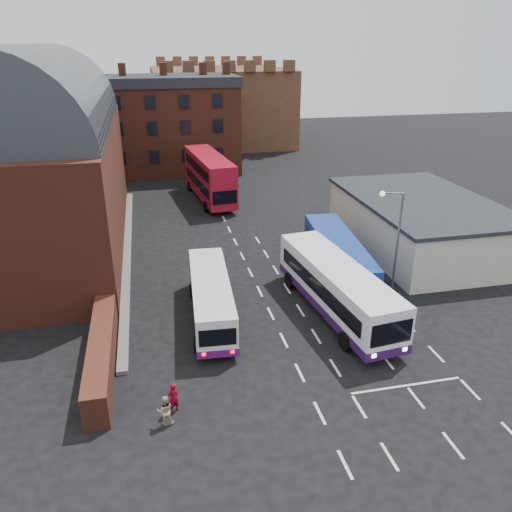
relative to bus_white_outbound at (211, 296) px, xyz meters
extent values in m
plane|color=black|center=(3.79, -5.85, -1.62)|extent=(180.00, 180.00, 0.00)
cube|color=#602B1E|center=(-11.71, 15.15, 3.38)|extent=(12.00, 28.00, 10.00)
cylinder|color=#1E2328|center=(-11.71, 15.15, 8.38)|extent=(12.00, 26.00, 12.00)
cube|color=#602B1E|center=(-6.41, -3.85, -0.72)|extent=(1.20, 10.00, 1.80)
cube|color=beige|center=(18.79, 8.15, 0.38)|extent=(10.00, 16.00, 4.00)
cube|color=#282B30|center=(18.79, 8.15, 2.48)|extent=(10.40, 16.40, 0.30)
cube|color=brown|center=(-2.21, 40.15, 3.88)|extent=(22.00, 10.00, 11.00)
cube|color=brown|center=(9.79, 60.15, 4.38)|extent=(22.00, 22.00, 12.00)
cube|color=silver|center=(0.00, 0.00, -0.02)|extent=(2.91, 10.16, 2.28)
cube|color=black|center=(0.00, 0.00, 0.12)|extent=(2.89, 8.97, 0.82)
cylinder|color=black|center=(-0.94, 3.26, -1.16)|extent=(0.31, 0.93, 0.91)
cylinder|color=black|center=(-1.36, -3.48, -1.16)|extent=(0.31, 0.93, 0.91)
cylinder|color=black|center=(1.34, 3.12, -1.16)|extent=(0.31, 0.93, 0.91)
cylinder|color=black|center=(0.92, -3.62, -1.16)|extent=(0.31, 0.93, 0.91)
cube|color=white|center=(7.88, -1.06, 0.34)|extent=(4.16, 12.55, 2.80)
cube|color=black|center=(7.88, -1.06, 0.51)|extent=(4.09, 11.36, 1.01)
cylinder|color=black|center=(9.71, -4.80, -1.06)|extent=(0.44, 1.15, 1.12)
cylinder|color=black|center=(8.78, 3.43, -1.06)|extent=(0.44, 1.15, 1.12)
cylinder|color=black|center=(6.93, -5.11, -1.06)|extent=(0.44, 1.15, 1.12)
cylinder|color=black|center=(6.00, 3.12, -1.06)|extent=(0.44, 1.15, 1.12)
cube|color=navy|center=(9.79, 3.70, 0.21)|extent=(3.80, 11.69, 2.61)
cube|color=black|center=(9.79, 3.70, 0.37)|extent=(3.73, 10.50, 0.94)
cylinder|color=black|center=(10.71, -0.07, -1.10)|extent=(0.40, 1.07, 1.04)
cylinder|color=black|center=(11.52, 7.61, -1.10)|extent=(0.40, 1.07, 1.04)
cylinder|color=black|center=(8.11, 0.20, -1.10)|extent=(0.40, 1.07, 1.04)
cylinder|color=black|center=(8.92, 7.88, -1.10)|extent=(0.40, 1.07, 1.04)
cube|color=#AC1126|center=(3.33, 25.52, 1.14)|extent=(4.16, 12.63, 4.40)
cube|color=black|center=(3.33, 25.52, 0.52)|extent=(4.09, 11.45, 1.01)
cylinder|color=black|center=(5.16, 21.76, -1.05)|extent=(0.44, 1.15, 1.13)
cylinder|color=black|center=(4.24, 30.05, -1.05)|extent=(0.44, 1.15, 1.13)
cylinder|color=black|center=(2.36, 21.45, -1.05)|extent=(0.44, 1.15, 1.13)
cylinder|color=black|center=(1.44, 29.74, -1.05)|extent=(0.44, 1.15, 1.13)
cylinder|color=#535559|center=(12.39, 0.12, 2.07)|extent=(0.15, 0.15, 7.38)
cylinder|color=#535559|center=(11.78, 0.31, 5.76)|extent=(1.26, 0.48, 0.09)
sphere|color=#FFF2CC|center=(11.16, 0.51, 5.72)|extent=(0.33, 0.33, 0.33)
imported|color=maroon|center=(-2.93, -8.22, -0.82)|extent=(0.69, 0.64, 1.59)
imported|color=tan|center=(-3.34, -8.99, -0.86)|extent=(0.76, 0.60, 1.52)
camera|label=1|loc=(-3.18, -27.46, 14.57)|focal=35.00mm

